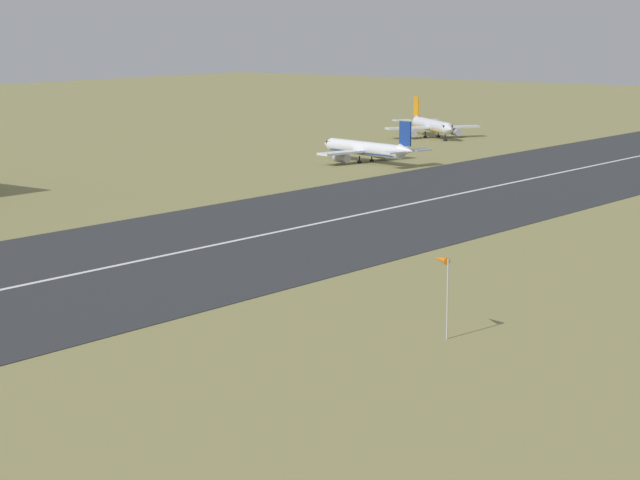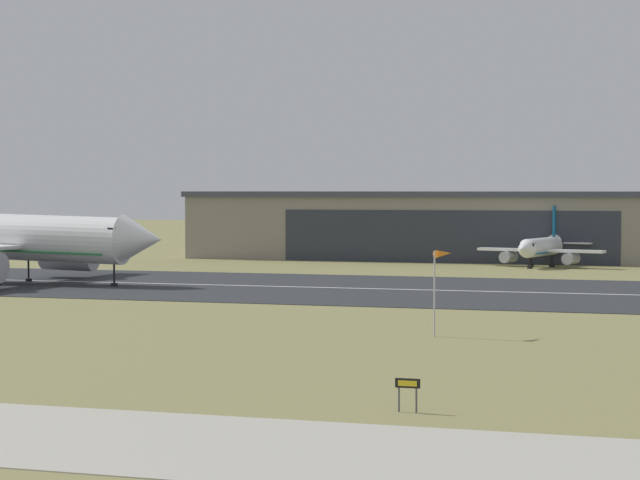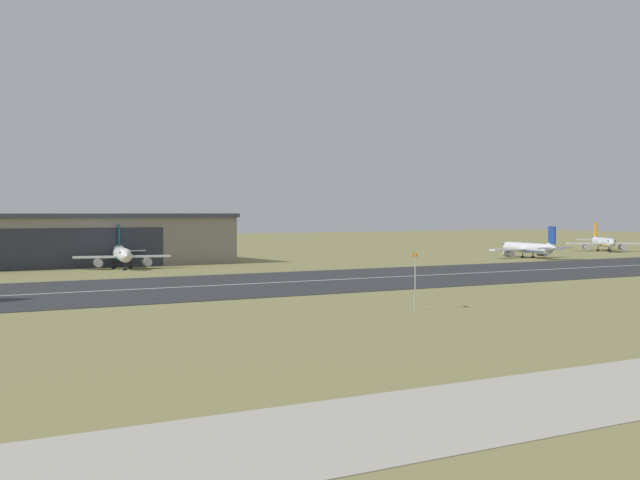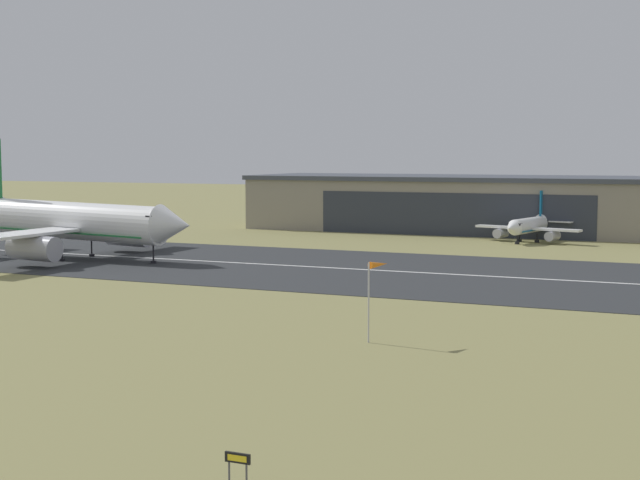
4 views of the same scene
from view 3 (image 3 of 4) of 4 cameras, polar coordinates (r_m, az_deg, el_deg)
ground_plane at (r=97.07m, az=14.65°, el=-5.15°), size 743.95×743.95×0.00m
runway_strip at (r=146.21m, az=-3.33°, el=-2.77°), size 503.95×43.75×0.06m
runway_centreline at (r=146.21m, az=-3.33°, el=-2.75°), size 453.56×0.70×0.01m
hangar_building at (r=201.56m, az=-18.65°, el=0.01°), size 90.91×28.95×11.37m
airplane_parked_west at (r=187.34m, az=-12.56°, el=-0.93°), size 19.59×18.10×9.14m
airplane_parked_centre at (r=232.19m, az=13.19°, el=-0.51°), size 20.48×24.46×8.21m
airplane_parked_east at (r=279.20m, az=17.68°, el=-0.14°), size 20.82×22.38×8.49m
windsock_pole at (r=107.23m, az=6.01°, el=-1.21°), size 1.44×2.15×6.82m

